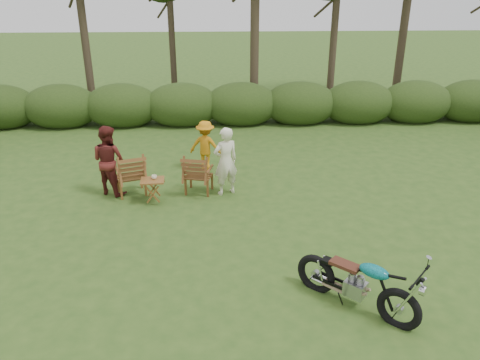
{
  "coord_description": "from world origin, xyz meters",
  "views": [
    {
      "loc": [
        -0.84,
        -6.5,
        4.5
      ],
      "look_at": [
        -0.41,
        1.9,
        0.9
      ],
      "focal_mm": 35.0,
      "sensor_mm": 36.0,
      "label": 1
    }
  ],
  "objects_px": {
    "lawn_chair_right": "(199,192)",
    "side_table": "(153,191)",
    "lawn_chair_left": "(132,194)",
    "child": "(206,169)",
    "motorcycle": "(353,305)",
    "adult_a": "(226,193)",
    "adult_b": "(112,192)",
    "cup": "(154,177)"
  },
  "relations": [
    {
      "from": "motorcycle",
      "to": "cup",
      "type": "height_order",
      "value": "cup"
    },
    {
      "from": "motorcycle",
      "to": "adult_a",
      "type": "height_order",
      "value": "adult_a"
    },
    {
      "from": "cup",
      "to": "lawn_chair_right",
      "type": "bearing_deg",
      "value": 25.79
    },
    {
      "from": "adult_a",
      "to": "adult_b",
      "type": "relative_size",
      "value": 0.98
    },
    {
      "from": "lawn_chair_right",
      "to": "side_table",
      "type": "bearing_deg",
      "value": 39.8
    },
    {
      "from": "lawn_chair_right",
      "to": "child",
      "type": "height_order",
      "value": "child"
    },
    {
      "from": "lawn_chair_right",
      "to": "adult_b",
      "type": "distance_m",
      "value": 2.0
    },
    {
      "from": "motorcycle",
      "to": "adult_a",
      "type": "bearing_deg",
      "value": 156.47
    },
    {
      "from": "side_table",
      "to": "motorcycle",
      "type": "bearing_deg",
      "value": -47.49
    },
    {
      "from": "child",
      "to": "adult_b",
      "type": "bearing_deg",
      "value": 46.61
    },
    {
      "from": "adult_b",
      "to": "child",
      "type": "distance_m",
      "value": 2.52
    },
    {
      "from": "lawn_chair_left",
      "to": "child",
      "type": "height_order",
      "value": "child"
    },
    {
      "from": "motorcycle",
      "to": "lawn_chair_right",
      "type": "distance_m",
      "value": 4.88
    },
    {
      "from": "lawn_chair_right",
      "to": "adult_a",
      "type": "relative_size",
      "value": 0.6
    },
    {
      "from": "motorcycle",
      "to": "adult_b",
      "type": "xyz_separation_m",
      "value": [
        -4.44,
        4.29,
        0.0
      ]
    },
    {
      "from": "lawn_chair_left",
      "to": "adult_a",
      "type": "xyz_separation_m",
      "value": [
        2.15,
        -0.1,
        0.0
      ]
    },
    {
      "from": "adult_b",
      "to": "lawn_chair_left",
      "type": "bearing_deg",
      "value": -160.26
    },
    {
      "from": "child",
      "to": "motorcycle",
      "type": "bearing_deg",
      "value": 127.11
    },
    {
      "from": "motorcycle",
      "to": "lawn_chair_left",
      "type": "height_order",
      "value": "motorcycle"
    },
    {
      "from": "lawn_chair_right",
      "to": "motorcycle",
      "type": "bearing_deg",
      "value": 132.86
    },
    {
      "from": "adult_b",
      "to": "child",
      "type": "relative_size",
      "value": 1.24
    },
    {
      "from": "lawn_chair_left",
      "to": "child",
      "type": "relative_size",
      "value": 0.77
    },
    {
      "from": "lawn_chair_right",
      "to": "child",
      "type": "xyz_separation_m",
      "value": [
        0.14,
        1.39,
        0.0
      ]
    },
    {
      "from": "motorcycle",
      "to": "side_table",
      "type": "height_order",
      "value": "side_table"
    },
    {
      "from": "motorcycle",
      "to": "adult_a",
      "type": "distance_m",
      "value": 4.5
    },
    {
      "from": "lawn_chair_right",
      "to": "adult_b",
      "type": "height_order",
      "value": "adult_b"
    },
    {
      "from": "lawn_chair_left",
      "to": "lawn_chair_right",
      "type": "bearing_deg",
      "value": 160.92
    },
    {
      "from": "motorcycle",
      "to": "adult_b",
      "type": "height_order",
      "value": "adult_b"
    },
    {
      "from": "lawn_chair_right",
      "to": "side_table",
      "type": "height_order",
      "value": "side_table"
    },
    {
      "from": "adult_a",
      "to": "adult_b",
      "type": "distance_m",
      "value": 2.62
    },
    {
      "from": "motorcycle",
      "to": "side_table",
      "type": "relative_size",
      "value": 3.49
    },
    {
      "from": "adult_a",
      "to": "child",
      "type": "distance_m",
      "value": 1.58
    },
    {
      "from": "lawn_chair_left",
      "to": "adult_a",
      "type": "bearing_deg",
      "value": 157.82
    },
    {
      "from": "motorcycle",
      "to": "lawn_chair_right",
      "type": "height_order",
      "value": "motorcycle"
    },
    {
      "from": "side_table",
      "to": "adult_b",
      "type": "relative_size",
      "value": 0.34
    },
    {
      "from": "adult_b",
      "to": "motorcycle",
      "type": "bearing_deg",
      "value": 165.5
    },
    {
      "from": "adult_b",
      "to": "cup",
      "type": "bearing_deg",
      "value": -176.77
    },
    {
      "from": "lawn_chair_right",
      "to": "adult_b",
      "type": "bearing_deg",
      "value": 10.9
    },
    {
      "from": "lawn_chair_left",
      "to": "adult_b",
      "type": "relative_size",
      "value": 0.62
    },
    {
      "from": "cup",
      "to": "adult_a",
      "type": "height_order",
      "value": "adult_a"
    },
    {
      "from": "motorcycle",
      "to": "adult_a",
      "type": "relative_size",
      "value": 1.2
    },
    {
      "from": "lawn_chair_left",
      "to": "adult_b",
      "type": "distance_m",
      "value": 0.48
    }
  ]
}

